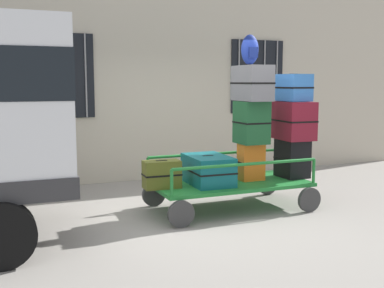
% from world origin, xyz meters
% --- Properties ---
extents(ground_plane, '(40.00, 40.00, 0.00)m').
position_xyz_m(ground_plane, '(0.00, 0.00, 0.00)').
color(ground_plane, gray).
extents(building_wall, '(12.00, 0.38, 5.00)m').
position_xyz_m(building_wall, '(0.00, 2.72, 2.50)').
color(building_wall, '#BCB29E').
rests_on(building_wall, ground).
extents(luggage_cart, '(2.37, 1.23, 0.41)m').
position_xyz_m(luggage_cart, '(0.31, 0.02, 0.35)').
color(luggage_cart, '#1E722D').
rests_on(luggage_cart, ground).
extents(cart_railing, '(2.26, 1.10, 0.38)m').
position_xyz_m(cart_railing, '(0.31, 0.02, 0.72)').
color(cart_railing, '#1E722D').
rests_on(cart_railing, luggage_cart).
extents(suitcase_left_bottom, '(0.53, 0.29, 0.40)m').
position_xyz_m(suitcase_left_bottom, '(-0.76, 0.02, 0.61)').
color(suitcase_left_bottom, '#4C5119').
rests_on(suitcase_left_bottom, luggage_cart).
extents(suitcase_midleft_bottom, '(0.59, 0.86, 0.42)m').
position_xyz_m(suitcase_midleft_bottom, '(-0.05, 0.03, 0.62)').
color(suitcase_midleft_bottom, '#0F5960').
rests_on(suitcase_midleft_bottom, luggage_cart).
extents(suitcase_center_bottom, '(0.38, 0.25, 0.56)m').
position_xyz_m(suitcase_center_bottom, '(0.67, 0.03, 0.69)').
color(suitcase_center_bottom, orange).
rests_on(suitcase_center_bottom, luggage_cart).
extents(suitcase_center_middle, '(0.42, 0.47, 0.64)m').
position_xyz_m(suitcase_center_middle, '(0.67, 0.03, 1.29)').
color(suitcase_center_middle, '#194C28').
rests_on(suitcase_center_middle, suitcase_center_bottom).
extents(suitcase_center_top, '(0.40, 0.71, 0.53)m').
position_xyz_m(suitcase_center_top, '(0.67, 0.04, 1.87)').
color(suitcase_center_top, slate).
rests_on(suitcase_center_top, suitcase_center_middle).
extents(suitcase_midright_bottom, '(0.41, 0.48, 0.59)m').
position_xyz_m(suitcase_midright_bottom, '(1.38, -0.01, 0.71)').
color(suitcase_midright_bottom, black).
rests_on(suitcase_midright_bottom, luggage_cart).
extents(suitcase_midright_middle, '(0.49, 0.72, 0.59)m').
position_xyz_m(suitcase_midright_middle, '(1.38, 0.01, 1.30)').
color(suitcase_midright_middle, maroon).
rests_on(suitcase_midright_middle, suitcase_midright_bottom).
extents(suitcase_midright_top, '(0.42, 0.54, 0.42)m').
position_xyz_m(suitcase_midright_top, '(1.38, 0.02, 1.80)').
color(suitcase_midright_top, '#3372C6').
rests_on(suitcase_midright_top, suitcase_midright_middle).
extents(backpack, '(0.27, 0.22, 0.44)m').
position_xyz_m(backpack, '(0.63, 0.05, 2.36)').
color(backpack, navy).
rests_on(backpack, suitcase_center_top).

